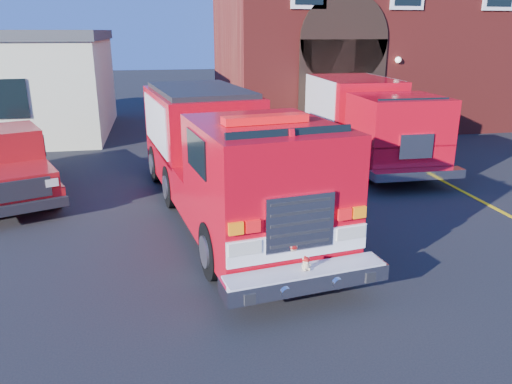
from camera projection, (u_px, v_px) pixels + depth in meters
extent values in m
plane|color=black|center=(246.00, 230.00, 11.33)|extent=(100.00, 100.00, 0.00)
cube|color=#DEAF0B|center=(477.00, 199.00, 13.44)|extent=(0.12, 3.00, 0.01)
cube|color=#DEAF0B|center=(421.00, 170.00, 16.24)|extent=(0.12, 3.00, 0.01)
cube|color=#DEAF0B|center=(382.00, 149.00, 19.04)|extent=(0.12, 3.00, 0.01)
cube|color=maroon|center=(375.00, 37.00, 24.80)|extent=(15.00, 10.00, 8.00)
cube|color=black|center=(342.00, 91.00, 20.09)|extent=(3.60, 0.12, 4.00)
cylinder|color=black|center=(344.00, 39.00, 19.48)|extent=(3.60, 0.12, 3.60)
cube|color=black|center=(10.00, 99.00, 17.82)|extent=(1.20, 0.10, 1.40)
cylinder|color=black|center=(214.00, 251.00, 9.01)|extent=(0.50, 1.12, 1.08)
cylinder|color=black|center=(322.00, 235.00, 9.69)|extent=(0.50, 1.12, 1.08)
cube|color=red|center=(224.00, 182.00, 12.07)|extent=(3.73, 9.08, 0.88)
cube|color=red|center=(200.00, 121.00, 13.74)|extent=(3.06, 4.62, 1.57)
cube|color=red|center=(265.00, 163.00, 9.16)|extent=(2.89, 3.46, 1.47)
cube|color=black|center=(292.00, 158.00, 7.94)|extent=(2.14, 0.40, 0.92)
cube|color=red|center=(265.00, 119.00, 8.91)|extent=(1.60, 0.56, 0.14)
cube|color=white|center=(299.00, 245.00, 8.04)|extent=(2.43, 0.42, 0.43)
cube|color=silver|center=(300.00, 223.00, 7.91)|extent=(1.17, 0.23, 0.92)
cube|color=silver|center=(305.00, 278.00, 7.94)|extent=(2.79, 0.94, 0.27)
cube|color=#B7B7BF|center=(155.00, 123.00, 13.35)|extent=(0.56, 3.49, 1.27)
cube|color=#B7B7BF|center=(243.00, 118.00, 14.13)|extent=(0.56, 3.49, 1.27)
sphere|color=beige|center=(306.00, 266.00, 7.87)|extent=(0.15, 0.15, 0.13)
sphere|color=beige|center=(306.00, 261.00, 7.84)|extent=(0.12, 0.12, 0.11)
sphere|color=beige|center=(304.00, 259.00, 7.82)|extent=(0.05, 0.05, 0.04)
sphere|color=beige|center=(308.00, 258.00, 7.85)|extent=(0.05, 0.05, 0.04)
ellipsoid|color=red|center=(306.00, 259.00, 7.83)|extent=(0.12, 0.12, 0.06)
cylinder|color=red|center=(306.00, 260.00, 7.83)|extent=(0.14, 0.14, 0.01)
cylinder|color=black|center=(53.00, 193.00, 12.65)|extent=(0.57, 0.87, 0.82)
cube|color=#A61217|center=(3.00, 175.00, 13.66)|extent=(3.98, 5.99, 0.46)
cube|color=#A61217|center=(12.00, 178.00, 11.93)|extent=(2.32, 2.12, 0.36)
cube|color=#A61217|center=(0.00, 148.00, 13.16)|extent=(2.43, 2.41, 1.02)
cube|color=black|center=(21.00, 208.00, 11.37)|extent=(2.00, 0.90, 0.23)
cylinder|color=black|center=(361.00, 163.00, 14.94)|extent=(0.36, 1.09, 1.08)
cylinder|color=black|center=(428.00, 160.00, 15.30)|extent=(0.36, 1.09, 1.08)
cube|color=red|center=(361.00, 134.00, 17.60)|extent=(2.56, 7.89, 0.88)
cube|color=red|center=(349.00, 97.00, 18.63)|extent=(2.52, 4.94, 1.47)
cube|color=red|center=(399.00, 118.00, 14.71)|extent=(2.49, 2.39, 1.28)
cube|color=#B7B7BF|center=(317.00, 100.00, 18.45)|extent=(0.09, 4.13, 1.67)
cube|color=#B7B7BF|center=(380.00, 99.00, 18.87)|extent=(0.09, 4.13, 1.67)
cube|color=silver|center=(417.00, 174.00, 13.79)|extent=(2.66, 0.48, 0.25)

